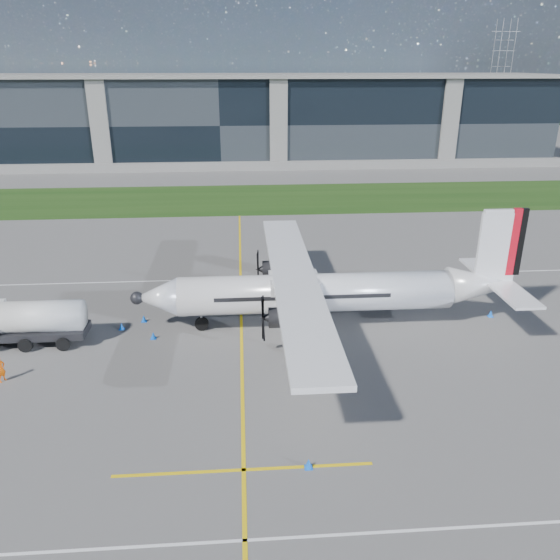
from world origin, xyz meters
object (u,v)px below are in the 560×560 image
at_px(fuel_tanker_truck, 18,323).
at_px(turboprop_aircraft, 330,271).
at_px(safety_cone_fwd, 122,326).
at_px(safety_cone_nose_port, 153,335).
at_px(ground_crew_person, 0,367).
at_px(safety_cone_portwing, 309,463).
at_px(safety_cone_tail, 491,313).
at_px(safety_cone_nose_stbd, 144,318).
at_px(safety_cone_stbdwing, 282,259).
at_px(pylon_east, 500,72).

bearing_deg(fuel_tanker_truck, turboprop_aircraft, 3.09).
bearing_deg(safety_cone_fwd, safety_cone_nose_port, -33.08).
distance_m(ground_crew_person, safety_cone_fwd, 8.51).
distance_m(safety_cone_portwing, safety_cone_nose_port, 16.13).
height_order(safety_cone_tail, safety_cone_nose_port, same).
bearing_deg(turboprop_aircraft, ground_crew_person, -164.00).
relative_size(safety_cone_nose_stbd, safety_cone_fwd, 1.00).
height_order(safety_cone_portwing, safety_cone_nose_stbd, same).
bearing_deg(fuel_tanker_truck, safety_cone_fwd, 14.66).
xyz_separation_m(ground_crew_person, safety_cone_stbdwing, (18.02, 19.51, -0.67)).
distance_m(pylon_east, safety_cone_portwing, 175.55).
distance_m(turboprop_aircraft, ground_crew_person, 21.30).
relative_size(pylon_east, safety_cone_tail, 60.00).
relative_size(turboprop_aircraft, safety_cone_nose_port, 55.57).
bearing_deg(turboprop_aircraft, safety_cone_nose_stbd, 172.90).
bearing_deg(safety_cone_nose_port, safety_cone_nose_stbd, 111.27).
bearing_deg(safety_cone_tail, pylon_east, 65.70).
xyz_separation_m(pylon_east, fuel_tanker_truck, (-96.64, -142.71, -13.50)).
xyz_separation_m(safety_cone_portwing, safety_cone_stbdwing, (0.98, 28.19, 0.00)).
distance_m(safety_cone_portwing, safety_cone_stbdwing, 28.21).
relative_size(pylon_east, safety_cone_stbdwing, 60.00).
xyz_separation_m(turboprop_aircraft, safety_cone_fwd, (-14.57, 0.51, -3.92)).
bearing_deg(ground_crew_person, safety_cone_nose_stbd, -12.58).
xyz_separation_m(safety_cone_stbdwing, safety_cone_fwd, (-12.36, -13.20, 0.00)).
distance_m(safety_cone_portwing, safety_cone_tail, 21.55).
distance_m(safety_cone_nose_stbd, safety_cone_fwd, 1.78).
bearing_deg(safety_cone_nose_stbd, safety_cone_nose_port, -68.73).
xyz_separation_m(pylon_east, ground_crew_person, (-96.05, -147.39, -14.08)).
distance_m(turboprop_aircraft, safety_cone_nose_port, 12.81).
relative_size(fuel_tanker_truck, safety_cone_nose_port, 15.96).
xyz_separation_m(pylon_east, safety_cone_nose_port, (-87.97, -142.66, -14.75)).
bearing_deg(safety_cone_fwd, safety_cone_portwing, -52.80).
xyz_separation_m(safety_cone_stbdwing, safety_cone_nose_stbd, (-11.00, -12.07, 0.00)).
xyz_separation_m(safety_cone_stbdwing, safety_cone_nose_port, (-9.94, -14.78, 0.00)).
height_order(pylon_east, ground_crew_person, pylon_east).
bearing_deg(safety_cone_tail, safety_cone_nose_port, -176.01).
height_order(fuel_tanker_truck, ground_crew_person, fuel_tanker_truck).
height_order(safety_cone_stbdwing, safety_cone_tail, same).
height_order(fuel_tanker_truck, safety_cone_nose_port, fuel_tanker_truck).
distance_m(pylon_east, safety_cone_fwd, 168.20).
height_order(fuel_tanker_truck, safety_cone_stbdwing, fuel_tanker_truck).
distance_m(pylon_east, turboprop_aircraft, 160.98).
xyz_separation_m(pylon_east, turboprop_aircraft, (-75.82, -141.59, -10.83)).
relative_size(ground_crew_person, safety_cone_portwing, 3.67).
bearing_deg(pylon_east, safety_cone_nose_stbd, -122.46).
height_order(safety_cone_stbdwing, safety_cone_nose_stbd, same).
xyz_separation_m(pylon_east, safety_cone_nose_stbd, (-89.02, -139.94, -14.75)).
relative_size(ground_crew_person, safety_cone_nose_port, 3.67).
bearing_deg(safety_cone_portwing, safety_cone_stbdwing, 88.01).
height_order(fuel_tanker_truck, safety_cone_tail, fuel_tanker_truck).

